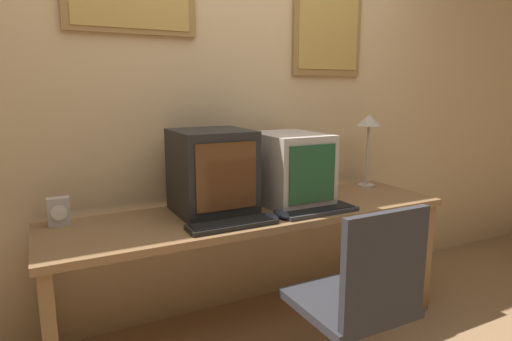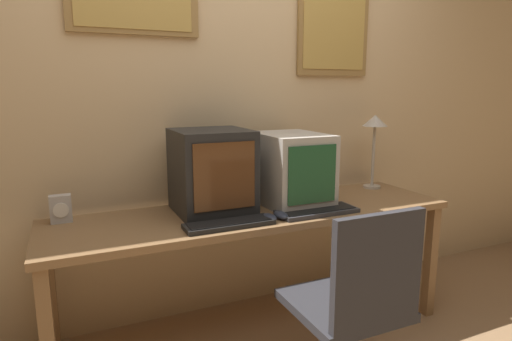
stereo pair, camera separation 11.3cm
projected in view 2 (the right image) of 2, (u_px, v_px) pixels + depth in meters
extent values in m
cube|color=#D1B284|center=(228.00, 100.00, 2.56)|extent=(8.00, 0.05, 2.60)
cube|color=olive|center=(333.00, 30.00, 2.73)|extent=(0.52, 0.02, 0.56)
cube|color=#B79347|center=(335.00, 30.00, 2.72)|extent=(0.46, 0.01, 0.49)
cube|color=olive|center=(256.00, 213.00, 2.31)|extent=(2.18, 0.60, 0.04)
cube|color=olive|center=(430.00, 261.00, 2.57)|extent=(0.06, 0.06, 0.69)
cube|color=olive|center=(50.00, 293.00, 2.18)|extent=(0.06, 0.06, 0.69)
cube|color=olive|center=(375.00, 236.00, 3.03)|extent=(0.06, 0.06, 0.69)
cube|color=black|center=(212.00, 171.00, 2.25)|extent=(0.38, 0.39, 0.44)
cube|color=#563319|center=(225.00, 176.00, 2.07)|extent=(0.32, 0.01, 0.33)
cube|color=#B7B2A8|center=(291.00, 169.00, 2.41)|extent=(0.34, 0.44, 0.40)
cube|color=#194C28|center=(312.00, 175.00, 2.21)|extent=(0.28, 0.01, 0.30)
cube|color=black|center=(229.00, 224.00, 2.04)|extent=(0.43, 0.14, 0.02)
cube|color=black|center=(229.00, 221.00, 2.03)|extent=(0.40, 0.11, 0.00)
cube|color=#333338|center=(317.00, 211.00, 2.25)|extent=(0.43, 0.17, 0.02)
cube|color=black|center=(317.00, 209.00, 2.25)|extent=(0.40, 0.14, 0.00)
ellipsoid|color=#282D3D|center=(281.00, 215.00, 2.16)|extent=(0.06, 0.12, 0.03)
ellipsoid|color=#282D3D|center=(270.00, 217.00, 2.12)|extent=(0.06, 0.11, 0.03)
cube|color=#B7B2AD|center=(61.00, 209.00, 2.09)|extent=(0.10, 0.05, 0.14)
cylinder|color=white|center=(61.00, 210.00, 2.06)|extent=(0.07, 0.00, 0.07)
cylinder|color=#B2A899|center=(372.00, 187.00, 2.83)|extent=(0.11, 0.11, 0.02)
cylinder|color=#B2A899|center=(373.00, 155.00, 2.79)|extent=(0.02, 0.02, 0.40)
cone|color=#B2A899|center=(375.00, 121.00, 2.75)|extent=(0.16, 0.16, 0.07)
cube|color=#2D2D33|center=(343.00, 305.00, 1.88)|extent=(0.45, 0.45, 0.04)
cube|color=#2D2D33|center=(378.00, 270.00, 1.65)|extent=(0.42, 0.04, 0.45)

